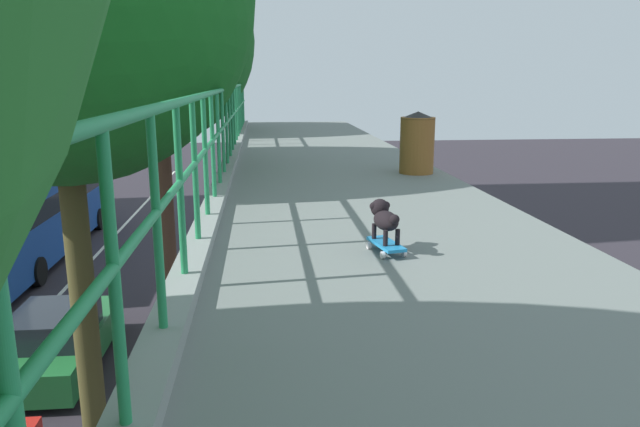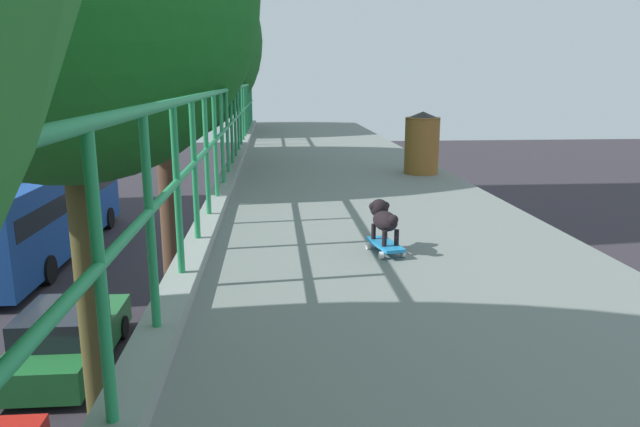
# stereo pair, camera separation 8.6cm
# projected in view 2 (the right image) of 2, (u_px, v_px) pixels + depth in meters

# --- Properties ---
(overpass_deck) EXTENTS (3.14, 29.27, 0.47)m
(overpass_deck) POSITION_uv_depth(u_px,v_px,m) (416.00, 314.00, 3.89)
(overpass_deck) COLOR slate
(overpass_deck) RESTS_ON bridge_pier
(green_railing) EXTENTS (0.20, 27.81, 1.18)m
(green_railing) POSITION_uv_depth(u_px,v_px,m) (180.00, 246.00, 3.66)
(green_railing) COLOR gray
(green_railing) RESTS_ON overpass_deck
(car_green_fifth) EXTENTS (1.99, 4.47, 1.53)m
(car_green_fifth) POSITION_uv_depth(u_px,v_px,m) (67.00, 338.00, 13.77)
(car_green_fifth) COLOR #206B32
(car_green_fifth) RESTS_ON ground
(city_bus) EXTENTS (2.55, 11.87, 3.29)m
(city_bus) POSITION_uv_depth(u_px,v_px,m) (46.00, 209.00, 22.17)
(city_bus) COLOR #194294
(city_bus) RESTS_ON ground
(roadside_tree_mid) EXTENTS (5.31, 5.31, 10.20)m
(roadside_tree_mid) POSITION_uv_depth(u_px,v_px,m) (61.00, 1.00, 7.79)
(roadside_tree_mid) COLOR #484221
(roadside_tree_mid) RESTS_ON ground
(roadside_tree_far) EXTENTS (5.02, 5.02, 10.10)m
(roadside_tree_far) POSITION_uv_depth(u_px,v_px,m) (161.00, 44.00, 14.47)
(roadside_tree_far) COLOR brown
(roadside_tree_far) RESTS_ON ground
(toy_skateboard) EXTENTS (0.26, 0.44, 0.08)m
(toy_skateboard) POSITION_uv_depth(u_px,v_px,m) (385.00, 245.00, 4.43)
(toy_skateboard) COLOR #1E83C7
(toy_skateboard) RESTS_ON overpass_deck
(small_dog) EXTENTS (0.22, 0.40, 0.31)m
(small_dog) POSITION_uv_depth(u_px,v_px,m) (384.00, 218.00, 4.44)
(small_dog) COLOR black
(small_dog) RESTS_ON toy_skateboard
(litter_bin) EXTENTS (0.49, 0.49, 0.86)m
(litter_bin) POSITION_uv_depth(u_px,v_px,m) (422.00, 142.00, 8.11)
(litter_bin) COLOR brown
(litter_bin) RESTS_ON overpass_deck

